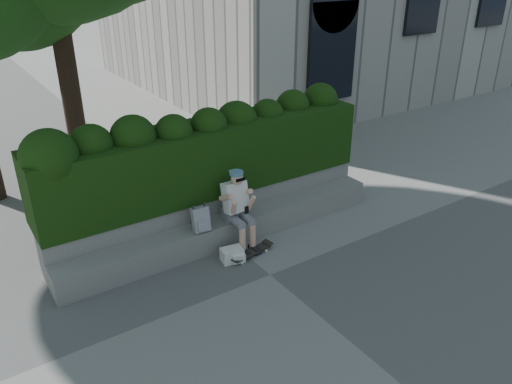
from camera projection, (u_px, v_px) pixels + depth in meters
ground at (270, 275)px, 7.88m from camera, size 80.00×80.00×0.00m
bench_ledge at (229, 230)px, 8.72m from camera, size 6.00×0.45×0.45m
planter_wall at (215, 212)px, 9.01m from camera, size 6.00×0.50×0.75m
hedge at (207, 158)px, 8.76m from camera, size 6.00×1.00×1.20m
person at (237, 206)px, 8.39m from camera, size 0.40×0.76×1.38m
skateboard at (251, 252)px, 8.35m from camera, size 0.80×0.31×0.08m
backpack_plaid at (201, 219)px, 8.16m from camera, size 0.29×0.18×0.41m
backpack_ground at (232, 255)px, 8.20m from camera, size 0.38×0.30×0.23m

